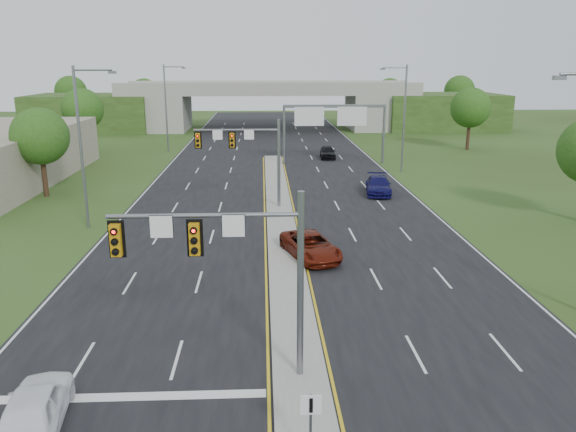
% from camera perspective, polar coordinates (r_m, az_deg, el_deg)
% --- Properties ---
extents(ground, '(240.00, 240.00, 0.00)m').
position_cam_1_polar(ground, '(21.41, 1.21, -16.07)').
color(ground, '#2E3F16').
rests_on(ground, ground).
extents(road, '(24.00, 160.00, 0.02)m').
position_cam_1_polar(road, '(54.40, -1.24, 3.46)').
color(road, black).
rests_on(road, ground).
extents(median, '(2.00, 54.00, 0.16)m').
position_cam_1_polar(median, '(42.71, -0.84, 0.29)').
color(median, gray).
rests_on(median, road).
extents(lane_markings, '(23.72, 160.00, 0.01)m').
position_cam_1_polar(lane_markings, '(48.45, -1.77, 2.00)').
color(lane_markings, gold).
rests_on(lane_markings, road).
extents(signal_mast_near, '(6.62, 0.60, 7.00)m').
position_cam_1_polar(signal_mast_near, '(19.29, -5.44, -4.20)').
color(signal_mast_near, slate).
rests_on(signal_mast_near, ground).
extents(signal_mast_far, '(6.62, 0.60, 7.00)m').
position_cam_1_polar(signal_mast_far, '(43.65, -3.93, 6.79)').
color(signal_mast_far, slate).
rests_on(signal_mast_far, ground).
extents(keep_right_sign, '(0.60, 0.13, 2.20)m').
position_cam_1_polar(keep_right_sign, '(16.80, 2.33, -19.67)').
color(keep_right_sign, slate).
rests_on(keep_right_sign, ground).
extents(sign_gantry, '(11.58, 0.44, 6.67)m').
position_cam_1_polar(sign_gantry, '(63.93, 4.59, 9.93)').
color(sign_gantry, slate).
rests_on(sign_gantry, ground).
extents(overpass, '(80.00, 14.00, 8.10)m').
position_cam_1_polar(overpass, '(98.54, -1.92, 10.84)').
color(overpass, gray).
rests_on(overpass, ground).
extents(lightpole_l_mid, '(2.85, 0.25, 11.00)m').
position_cam_1_polar(lightpole_l_mid, '(40.40, -20.09, 7.20)').
color(lightpole_l_mid, slate).
rests_on(lightpole_l_mid, ground).
extents(lightpole_l_far, '(2.85, 0.25, 11.00)m').
position_cam_1_polar(lightpole_l_far, '(74.39, -12.16, 11.05)').
color(lightpole_l_far, slate).
rests_on(lightpole_l_far, ground).
extents(lightpole_r_far, '(2.85, 0.25, 11.00)m').
position_cam_1_polar(lightpole_r_far, '(60.25, 11.55, 10.17)').
color(lightpole_r_far, slate).
rests_on(lightpole_r_far, ground).
extents(tree_l_near, '(4.80, 4.80, 7.60)m').
position_cam_1_polar(tree_l_near, '(52.09, -23.90, 7.41)').
color(tree_l_near, '#382316').
rests_on(tree_l_near, ground).
extents(tree_l_mid, '(5.20, 5.20, 8.12)m').
position_cam_1_polar(tree_l_mid, '(76.89, -20.15, 10.16)').
color(tree_l_mid, '#382316').
rests_on(tree_l_mid, ground).
extents(tree_r_mid, '(5.20, 5.20, 8.12)m').
position_cam_1_polar(tree_r_mid, '(78.36, 18.05, 10.41)').
color(tree_r_mid, '#382316').
rests_on(tree_r_mid, ground).
extents(tree_back_a, '(6.00, 6.00, 8.85)m').
position_cam_1_polar(tree_back_a, '(118.21, -21.19, 11.69)').
color(tree_back_a, '#382316').
rests_on(tree_back_a, ground).
extents(tree_back_b, '(5.60, 5.60, 8.32)m').
position_cam_1_polar(tree_back_b, '(114.65, -14.39, 11.99)').
color(tree_back_b, '#382316').
rests_on(tree_back_b, ground).
extents(tree_back_c, '(5.60, 5.60, 8.32)m').
position_cam_1_polar(tree_back_c, '(115.19, 10.28, 12.23)').
color(tree_back_c, '#382316').
rests_on(tree_back_c, ground).
extents(tree_back_d, '(6.00, 6.00, 8.85)m').
position_cam_1_polar(tree_back_d, '(119.03, 17.02, 12.07)').
color(tree_back_d, '#382316').
rests_on(tree_back_d, ground).
extents(car_white, '(2.37, 4.63, 1.51)m').
position_cam_1_polar(car_white, '(20.09, -24.32, -17.27)').
color(car_white, white).
rests_on(car_white, road).
extents(car_far_a, '(3.80, 5.71, 1.46)m').
position_cam_1_polar(car_far_a, '(33.09, 2.31, -3.04)').
color(car_far_a, '#5D1609').
rests_on(car_far_a, road).
extents(car_far_b, '(2.85, 5.42, 1.50)m').
position_cam_1_polar(car_far_b, '(49.98, 9.17, 3.10)').
color(car_far_b, '#0D0B46').
rests_on(car_far_b, road).
extents(car_far_c, '(1.98, 4.48, 1.50)m').
position_cam_1_polar(car_far_c, '(68.41, 4.05, 6.51)').
color(car_far_c, black).
rests_on(car_far_c, road).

